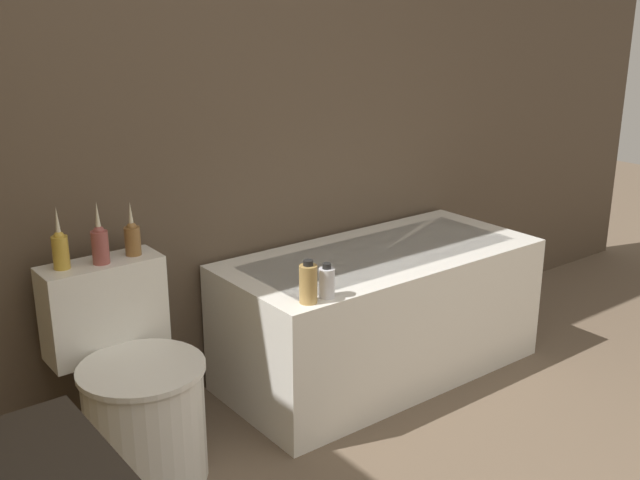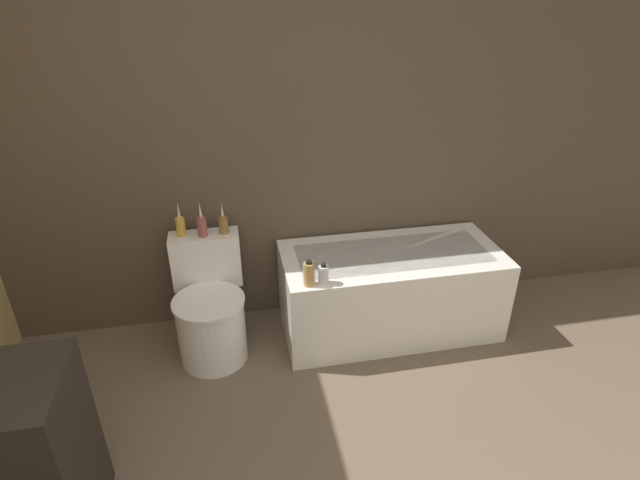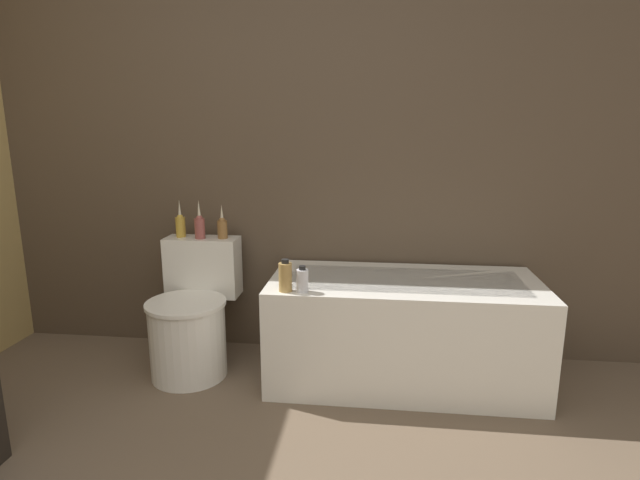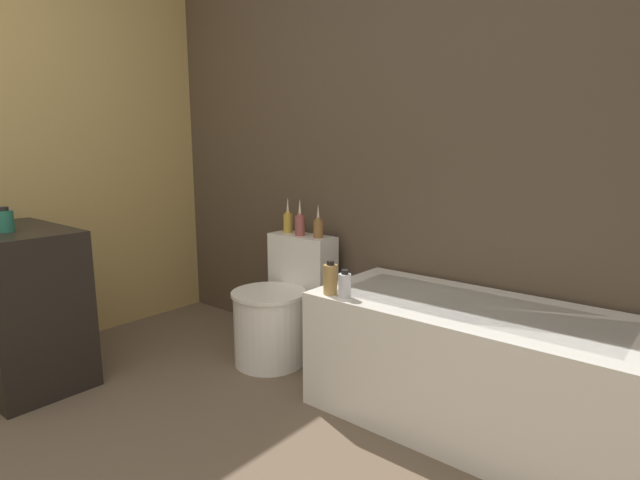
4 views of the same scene
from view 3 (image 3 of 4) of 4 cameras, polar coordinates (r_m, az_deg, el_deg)
wall_back_tiled at (r=3.05m, az=-5.68°, el=11.28°), size 6.40×0.06×2.60m
bathtub at (r=2.81m, az=9.44°, el=-10.05°), size 1.44×0.66×0.58m
toilet at (r=2.97m, az=-14.41°, el=-8.71°), size 0.44×0.61×0.73m
vase_gold at (r=3.09m, az=-15.66°, el=1.73°), size 0.06×0.06×0.22m
vase_silver at (r=3.01m, az=-13.59°, el=1.60°), size 0.06×0.06×0.23m
vase_bronze at (r=2.99m, az=-11.10°, el=1.47°), size 0.06×0.06×0.20m
shampoo_bottle_tall at (r=2.48m, az=-3.98°, el=-4.19°), size 0.07×0.07×0.16m
shampoo_bottle_short at (r=2.47m, az=-2.02°, el=-4.60°), size 0.06×0.06×0.13m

